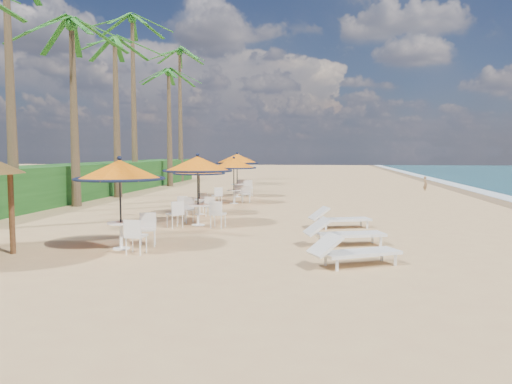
# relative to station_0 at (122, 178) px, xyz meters

# --- Properties ---
(ground) EXTENTS (160.00, 160.00, 0.00)m
(ground) POSITION_rel_station_0_xyz_m (5.40, 0.43, -1.80)
(ground) COLOR tan
(ground) RESTS_ON ground
(scrub_hedge) EXTENTS (3.00, 40.00, 1.80)m
(scrub_hedge) POSITION_rel_station_0_xyz_m (-8.10, 11.43, -0.90)
(scrub_hedge) COLOR #194716
(scrub_hedge) RESTS_ON ground
(station_0) EXTENTS (2.27, 2.27, 2.37)m
(station_0) POSITION_rel_station_0_xyz_m (0.00, 0.00, 0.00)
(station_0) COLOR black
(station_0) RESTS_ON ground
(station_1) EXTENTS (2.32, 2.32, 2.42)m
(station_1) POSITION_rel_station_0_xyz_m (0.84, 4.20, -0.03)
(station_1) COLOR black
(station_1) RESTS_ON ground
(station_2) EXTENTS (2.05, 2.05, 2.14)m
(station_2) POSITION_rel_station_0_xyz_m (0.20, 7.04, -0.24)
(station_2) COLOR black
(station_2) RESTS_ON ground
(station_3) EXTENTS (2.15, 2.15, 2.25)m
(station_3) POSITION_rel_station_0_xyz_m (0.80, 11.37, -0.16)
(station_3) COLOR black
(station_3) RESTS_ON ground
(station_4) EXTENTS (2.35, 2.35, 2.45)m
(station_4) POSITION_rel_station_0_xyz_m (0.43, 14.88, -0.01)
(station_4) COLOR black
(station_4) RESTS_ON ground
(lounger_near) EXTENTS (2.09, 1.51, 0.73)m
(lounger_near) POSITION_rel_station_0_xyz_m (5.64, -1.19, -1.46)
(lounger_near) COLOR white
(lounger_near) RESTS_ON ground
(lounger_mid) EXTENTS (2.21, 1.27, 0.76)m
(lounger_mid) POSITION_rel_station_0_xyz_m (5.51, 1.18, -1.45)
(lounger_mid) COLOR white
(lounger_mid) RESTS_ON ground
(lounger_far) EXTENTS (2.07, 1.22, 0.71)m
(lounger_far) POSITION_rel_station_0_xyz_m (5.50, 4.24, -1.47)
(lounger_far) COLOR white
(lounger_far) RESTS_ON ground
(palm_3) EXTENTS (5.00, 5.00, 8.31)m
(palm_3) POSITION_rel_station_0_xyz_m (-6.05, 9.23, 5.76)
(palm_3) COLOR brown
(palm_3) RESTS_ON ground
(palm_4) EXTENTS (5.00, 5.00, 8.58)m
(palm_4) POSITION_rel_station_0_xyz_m (-6.02, 13.78, 6.02)
(palm_4) COLOR brown
(palm_4) RESTS_ON ground
(palm_5) EXTENTS (5.00, 5.00, 11.37)m
(palm_5) POSITION_rel_station_0_xyz_m (-7.44, 19.96, 8.62)
(palm_5) COLOR brown
(palm_5) RESTS_ON ground
(palm_6) EXTENTS (5.00, 5.00, 8.34)m
(palm_6) POSITION_rel_station_0_xyz_m (-5.89, 22.69, 5.79)
(palm_6) COLOR brown
(palm_6) RESTS_ON ground
(palm_7) EXTENTS (5.00, 5.00, 10.86)m
(palm_7) POSITION_rel_station_0_xyz_m (-6.71, 28.32, 8.15)
(palm_7) COLOR brown
(palm_7) RESTS_ON ground
(person) EXTENTS (0.34, 0.41, 0.98)m
(person) POSITION_rel_station_0_xyz_m (11.37, 20.31, -1.31)
(person) COLOR olive
(person) RESTS_ON ground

